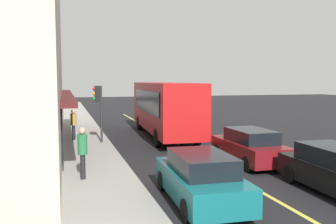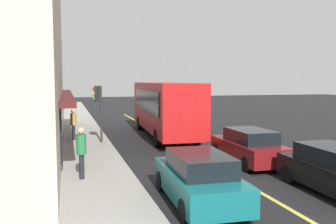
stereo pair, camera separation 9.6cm
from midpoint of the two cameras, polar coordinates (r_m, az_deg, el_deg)
name	(u,v)px [view 1 (the left image)]	position (r m, az deg, el deg)	size (l,w,h in m)	color
ground	(171,141)	(21.68, 0.38, -4.65)	(120.00, 120.00, 0.00)	black
sidewalk	(87,144)	(20.83, -12.89, -4.97)	(80.00, 2.64, 0.15)	#9E9B93
lane_centre_stripe	(171,141)	(21.68, 0.38, -4.64)	(36.00, 0.16, 0.01)	#D8D14C
bus	(164,106)	(23.29, -0.73, 0.94)	(11.26, 3.15, 3.50)	red
traffic_light	(98,100)	(20.49, -11.15, 1.82)	(0.30, 0.52, 3.20)	#2D2D33
car_teal	(200,179)	(10.87, 4.92, -10.49)	(4.38, 2.02, 1.52)	#14666B
car_maroon	(250,147)	(16.26, 12.66, -5.38)	(4.32, 1.89, 1.52)	maroon
pedestrian_near_storefront	(73,122)	(21.75, -14.91, -1.47)	(0.34, 0.34, 1.81)	black
pedestrian_by_curb	(83,148)	(13.08, -13.64, -5.55)	(0.34, 0.34, 1.86)	black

